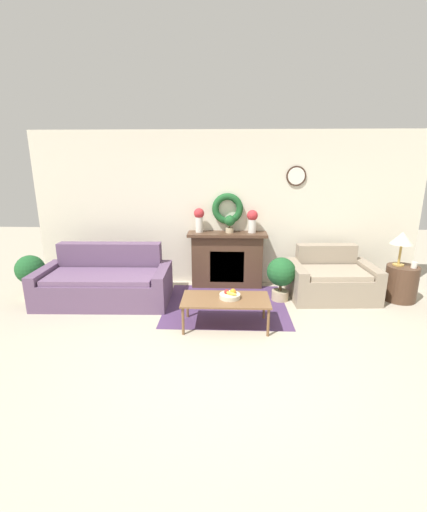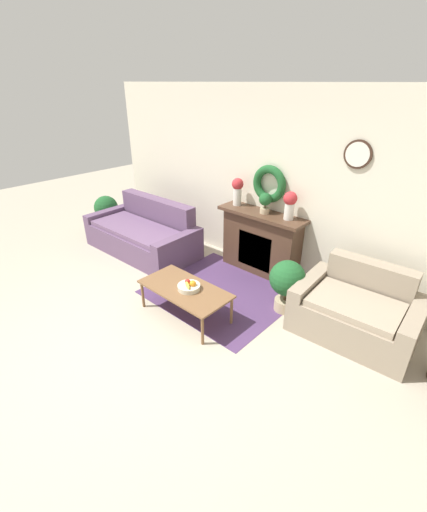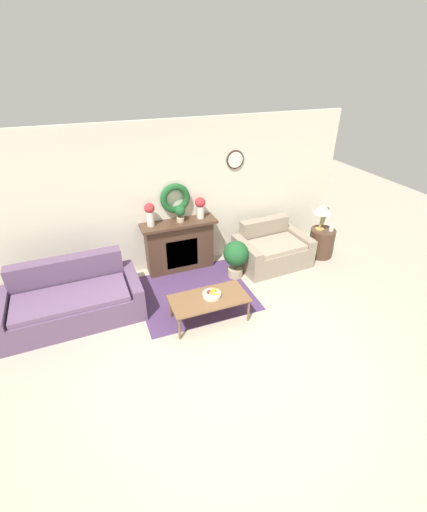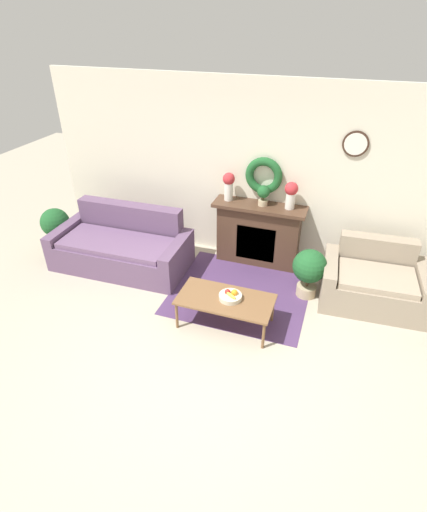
{
  "view_description": "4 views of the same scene",
  "coord_description": "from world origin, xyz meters",
  "views": [
    {
      "loc": [
        0.02,
        -3.31,
        2.19
      ],
      "look_at": [
        -0.16,
        1.31,
        0.9
      ],
      "focal_mm": 24.0,
      "sensor_mm": 36.0,
      "label": 1
    },
    {
      "loc": [
        2.72,
        -1.47,
        2.71
      ],
      "look_at": [
        0.11,
        1.4,
        0.72
      ],
      "focal_mm": 24.0,
      "sensor_mm": 36.0,
      "label": 2
    },
    {
      "loc": [
        -1.42,
        -2.9,
        3.57
      ],
      "look_at": [
        0.23,
        1.32,
        0.9
      ],
      "focal_mm": 24.0,
      "sensor_mm": 36.0,
      "label": 3
    },
    {
      "loc": [
        1.15,
        -2.74,
        3.42
      ],
      "look_at": [
        -0.27,
        1.35,
        0.74
      ],
      "focal_mm": 28.0,
      "sensor_mm": 36.0,
      "label": 4
    }
  ],
  "objects": [
    {
      "name": "ground_plane",
      "position": [
        0.0,
        0.0,
        0.0
      ],
      "size": [
        16.0,
        16.0,
        0.0
      ],
      "primitive_type": "plane",
      "color": "#ADA38E"
    },
    {
      "name": "floor_rug",
      "position": [
        0.02,
        1.69,
        0.0
      ],
      "size": [
        1.88,
        1.7,
        0.01
      ],
      "color": "#4C335B",
      "rests_on": "ground_plane"
    },
    {
      "name": "wall_back",
      "position": [
        0.0,
        2.77,
        1.35
      ],
      "size": [
        6.8,
        0.18,
        2.7
      ],
      "color": "beige",
      "rests_on": "ground_plane"
    },
    {
      "name": "fireplace",
      "position": [
        0.03,
        2.56,
        0.5
      ],
      "size": [
        1.38,
        0.41,
        0.98
      ],
      "color": "#4C3323",
      "rests_on": "ground_plane"
    },
    {
      "name": "couch_left",
      "position": [
        -1.92,
        1.8,
        0.3
      ],
      "size": [
        2.06,
        1.05,
        0.88
      ],
      "rotation": [
        0.0,
        0.0,
        0.02
      ],
      "color": "#604766",
      "rests_on": "ground_plane"
    },
    {
      "name": "loveseat_right",
      "position": [
        1.75,
        2.1,
        0.29
      ],
      "size": [
        1.39,
        0.99,
        0.82
      ],
      "rotation": [
        0.0,
        0.0,
        0.05
      ],
      "color": "gray",
      "rests_on": "ground_plane"
    },
    {
      "name": "coffee_table",
      "position": [
        0.02,
        0.97,
        0.37
      ],
      "size": [
        1.18,
        0.6,
        0.41
      ],
      "color": "brown",
      "rests_on": "ground_plane"
    },
    {
      "name": "fruit_bowl",
      "position": [
        0.08,
        0.99,
        0.45
      ],
      "size": [
        0.28,
        0.28,
        0.12
      ],
      "color": "beige",
      "rests_on": "coffee_table"
    },
    {
      "name": "vase_on_mantel_left",
      "position": [
        -0.46,
        2.57,
        1.23
      ],
      "size": [
        0.18,
        0.18,
        0.42
      ],
      "color": "silver",
      "rests_on": "fireplace"
    },
    {
      "name": "vase_on_mantel_right",
      "position": [
        0.46,
        2.57,
        1.21
      ],
      "size": [
        0.19,
        0.19,
        0.4
      ],
      "color": "silver",
      "rests_on": "fireplace"
    },
    {
      "name": "potted_plant_on_mantel",
      "position": [
        0.07,
        2.55,
        1.16
      ],
      "size": [
        0.19,
        0.19,
        0.3
      ],
      "color": "tan",
      "rests_on": "fireplace"
    },
    {
      "name": "potted_plant_floor_by_couch",
      "position": [
        -3.16,
        1.85,
        0.44
      ],
      "size": [
        0.46,
        0.46,
        0.73
      ],
      "color": "tan",
      "rests_on": "ground_plane"
    },
    {
      "name": "potted_plant_floor_by_loveseat",
      "position": [
        0.9,
        1.92,
        0.44
      ],
      "size": [
        0.46,
        0.46,
        0.71
      ],
      "color": "tan",
      "rests_on": "ground_plane"
    }
  ]
}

